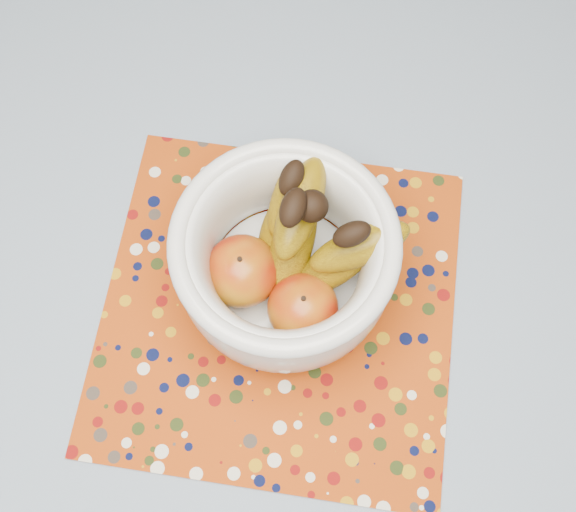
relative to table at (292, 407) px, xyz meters
The scene contains 4 objects.
table is the anchor object (origin of this frame).
tablecloth 0.08m from the table, ahead, with size 1.32×1.32×0.01m, color slate.
placemat 0.13m from the table, 135.81° to the left, with size 0.38×0.38×0.00m, color #993408.
fruit_bowl 0.21m from the table, 127.01° to the left, with size 0.24×0.23×0.18m.
Camera 1 is at (0.06, -0.09, 1.48)m, focal length 42.00 mm.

